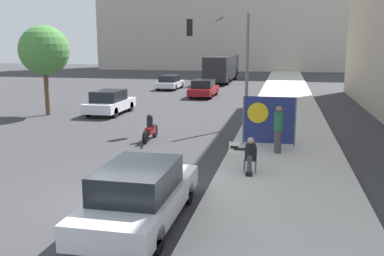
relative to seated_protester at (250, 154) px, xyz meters
name	(u,v)px	position (x,y,z in m)	size (l,w,h in m)	color
ground_plane	(123,202)	(-3.21, -3.09, -0.76)	(160.00, 160.00, 0.00)	#38383A
sidewalk_curb	(285,117)	(1.16, 11.91, -0.68)	(4.43, 90.00, 0.15)	beige
seated_protester	(250,154)	(0.00, 0.00, 0.00)	(0.91, 0.77, 1.16)	#474C56
jogger_on_sidewalk	(278,129)	(0.86, 2.80, 0.33)	(0.34, 0.34, 1.84)	#424247
pedestrian_behind	(269,120)	(0.46, 4.85, 0.33)	(0.34, 0.34, 1.83)	#424247
protest_banner	(269,120)	(0.44, 3.98, 0.47)	(2.18, 0.06, 2.05)	slate
traffic_light_pole	(226,50)	(-2.00, 8.48, 3.25)	(3.15, 2.92, 5.71)	slate
parked_car_curbside	(140,194)	(-2.28, -4.36, -0.01)	(1.87, 4.75, 1.49)	silver
car_on_road_nearest	(110,102)	(-9.61, 11.16, -0.01)	(1.89, 4.32, 1.51)	silver
car_on_road_midblock	(204,88)	(-5.53, 21.24, -0.03)	(1.87, 4.64, 1.44)	maroon
car_on_road_distant	(170,82)	(-9.89, 26.71, -0.06)	(1.88, 4.36, 1.37)	silver
city_bus_on_road	(222,67)	(-6.13, 36.06, 0.98)	(2.56, 11.73, 3.00)	#232328
motorcycle_on_road	(150,129)	(-4.83, 4.46, -0.23)	(0.28, 2.03, 1.22)	maroon
street_tree_near_curb	(44,51)	(-13.25, 10.06, 3.17)	(3.01, 3.01, 5.46)	brown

